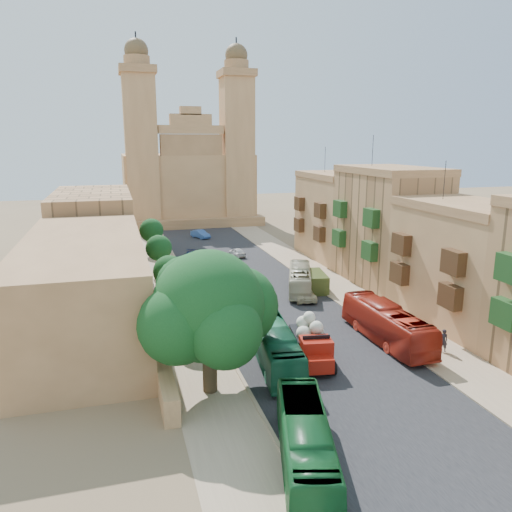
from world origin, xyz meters
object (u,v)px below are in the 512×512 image
bus_green_south (305,443)px  street_tree_a (185,312)px  street_tree_c (159,248)px  car_cream (304,294)px  bus_red_east (387,324)px  pedestrian_c (374,305)px  car_blue_a (271,335)px  car_white_a (236,282)px  car_dkblue (190,255)px  bus_cream_east (300,279)px  pedestrian_a (443,340)px  street_tree_b (169,271)px  olive_pickup (315,282)px  car_white_b (237,252)px  bus_green_north (275,347)px  red_truck (312,341)px  car_blue_b (200,234)px  street_tree_d (151,230)px  ficus_tree (210,310)px  church (188,176)px

bus_green_south → street_tree_a: bearing=117.3°
street_tree_c → car_cream: street_tree_c is taller
bus_red_east → pedestrian_c: bearing=-111.2°
car_blue_a → car_cream: car_blue_a is taller
car_white_a → car_blue_a: bearing=-118.0°
car_blue_a → car_dkblue: (-2.00, 32.59, -0.14)m
bus_cream_east → pedestrian_c: bearing=134.6°
pedestrian_a → street_tree_b: bearing=-23.0°
olive_pickup → pedestrian_a: 19.14m
bus_cream_east → car_white_b: bearing=-61.6°
street_tree_a → bus_red_east: (16.50, -3.62, -1.42)m
street_tree_b → bus_red_east: street_tree_b is taller
bus_green_north → street_tree_c: bearing=108.6°
car_dkblue → red_truck: bearing=-69.3°
pedestrian_a → bus_cream_east: bearing=-54.3°
car_cream → car_blue_b: size_ratio=1.04×
car_white_a → car_dkblue: bearing=76.3°
car_blue_a → pedestrian_a: bearing=-9.5°
street_tree_a → car_dkblue: 31.76m
car_blue_a → pedestrian_a: 13.95m
street_tree_d → car_cream: 30.49m
bus_green_north → pedestrian_c: (12.87, 8.17, -0.55)m
bus_green_north → bus_red_east: bus_red_east is taller
bus_green_north → car_white_a: bus_green_north is taller
ficus_tree → car_blue_a: (6.41, 6.67, -5.10)m
church → red_truck: church is taller
car_white_b → pedestrian_a: size_ratio=1.97×
street_tree_a → car_cream: (14.01, 9.09, -2.38)m
bus_green_south → bus_cream_east: bus_green_south is taller
bus_cream_east → church: bearing=-64.7°
olive_pickup → car_blue_a: olive_pickup is taller
olive_pickup → car_dkblue: (-11.50, 19.15, -0.42)m
bus_green_south → bus_cream_east: 31.60m
church → street_tree_d: size_ratio=6.63×
car_dkblue → pedestrian_c: pedestrian_c is taller
ficus_tree → car_dkblue: bearing=83.6°
bus_green_north → car_white_b: (5.99, 36.63, -0.86)m
street_tree_a → car_white_b: street_tree_a is taller
bus_cream_east → car_blue_a: bus_cream_east is taller
bus_cream_east → olive_pickup: bearing=-161.9°
car_blue_a → car_white_a: bearing=99.9°
street_tree_d → bus_green_south: (3.73, -53.47, -2.23)m
car_dkblue → olive_pickup: bearing=-44.3°
street_tree_a → pedestrian_c: size_ratio=2.37×
street_tree_d → pedestrian_c: size_ratio=2.89×
bus_red_east → car_blue_a: bus_red_east is taller
bus_green_north → pedestrian_c: size_ratio=5.67×
car_white_a → church: bearing=63.2°
bus_green_north → car_dkblue: bus_green_north is taller
street_tree_c → bus_cream_east: street_tree_c is taller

